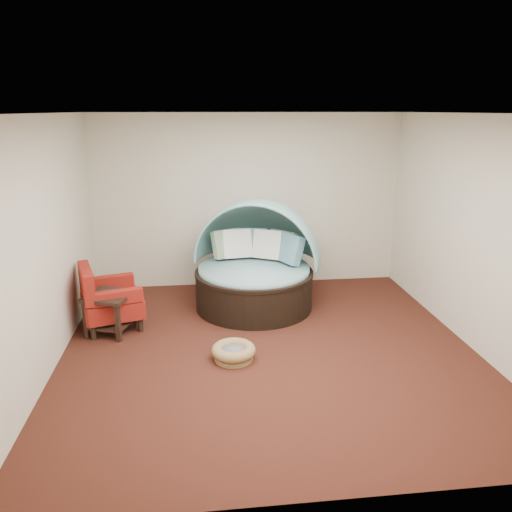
{
  "coord_description": "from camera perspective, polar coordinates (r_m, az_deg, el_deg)",
  "views": [
    {
      "loc": [
        -0.81,
        -5.51,
        2.84
      ],
      "look_at": [
        -0.09,
        0.6,
        1.03
      ],
      "focal_mm": 35.0,
      "sensor_mm": 36.0,
      "label": 1
    }
  ],
  "objects": [
    {
      "name": "wall_right",
      "position": [
        6.58,
        23.72,
        2.37
      ],
      "size": [
        0.0,
        5.0,
        5.0
      ],
      "primitive_type": "plane",
      "rotation": [
        1.57,
        0.0,
        -1.57
      ],
      "color": "beige",
      "rests_on": "floor"
    },
    {
      "name": "canopy_daybed",
      "position": [
        7.36,
        -0.05,
        -0.18
      ],
      "size": [
        2.24,
        2.21,
        1.59
      ],
      "rotation": [
        0.0,
        0.0,
        -0.33
      ],
      "color": "black",
      "rests_on": "floor"
    },
    {
      "name": "ceiling",
      "position": [
        5.56,
        1.74,
        16.0
      ],
      "size": [
        5.0,
        5.0,
        0.0
      ],
      "primitive_type": "plane",
      "rotation": [
        3.14,
        0.0,
        0.0
      ],
      "color": "white",
      "rests_on": "wall_back"
    },
    {
      "name": "red_armchair",
      "position": [
        6.97,
        -16.6,
        -4.73
      ],
      "size": [
        0.94,
        0.94,
        0.89
      ],
      "rotation": [
        0.0,
        0.0,
        0.3
      ],
      "color": "black",
      "rests_on": "floor"
    },
    {
      "name": "wall_front",
      "position": [
        3.43,
        7.67,
        -8.57
      ],
      "size": [
        5.0,
        0.0,
        5.0
      ],
      "primitive_type": "plane",
      "rotation": [
        -1.57,
        0.0,
        0.0
      ],
      "color": "beige",
      "rests_on": "floor"
    },
    {
      "name": "floor",
      "position": [
        6.25,
        1.51,
        -10.64
      ],
      "size": [
        5.0,
        5.0,
        0.0
      ],
      "primitive_type": "plane",
      "color": "#401912",
      "rests_on": "ground"
    },
    {
      "name": "wall_back",
      "position": [
        8.17,
        -0.9,
        6.26
      ],
      "size": [
        5.0,
        0.0,
        5.0
      ],
      "primitive_type": "plane",
      "rotation": [
        1.57,
        0.0,
        0.0
      ],
      "color": "beige",
      "rests_on": "floor"
    },
    {
      "name": "wall_left",
      "position": [
        5.94,
        -23.02,
        1.05
      ],
      "size": [
        0.0,
        5.0,
        5.0
      ],
      "primitive_type": "plane",
      "rotation": [
        1.57,
        0.0,
        1.57
      ],
      "color": "beige",
      "rests_on": "floor"
    },
    {
      "name": "pet_basket",
      "position": [
        5.99,
        -2.58,
        -10.89
      ],
      "size": [
        0.63,
        0.63,
        0.18
      ],
      "rotation": [
        0.0,
        0.0,
        0.22
      ],
      "color": "olive",
      "rests_on": "floor"
    },
    {
      "name": "side_table",
      "position": [
        6.82,
        -16.34,
        -5.7
      ],
      "size": [
        0.72,
        0.72,
        0.54
      ],
      "rotation": [
        0.0,
        0.0,
        -0.35
      ],
      "color": "black",
      "rests_on": "floor"
    }
  ]
}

